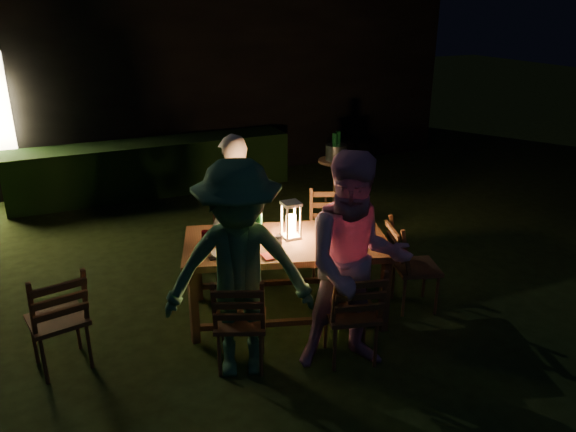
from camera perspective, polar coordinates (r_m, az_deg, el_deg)
name	(u,v)px	position (r m, az deg, el deg)	size (l,w,h in m)	color
garden_envelope	(149,70)	(11.09, -13.97, 14.18)	(40.00, 40.00, 3.20)	black
dining_table	(286,248)	(5.13, -0.18, -3.27)	(2.03, 1.42, 0.77)	#55371C
chair_near_left	(241,337)	(4.63, -4.79, -12.16)	(0.54, 0.55, 0.90)	#55371C
chair_near_right	(351,329)	(4.73, 6.43, -11.35)	(0.52, 0.54, 0.94)	#55371C
chair_far_left	(236,252)	(5.96, -5.31, -3.65)	(0.61, 0.63, 1.06)	#55371C
chair_far_right	(329,250)	(6.07, 4.21, -3.48)	(0.57, 0.59, 0.95)	#55371C
chair_end	(413,281)	(5.57, 12.59, -6.43)	(0.55, 0.53, 0.93)	#55371C
chair_spare	(61,336)	(4.95, -22.09, -11.26)	(0.50, 0.53, 0.95)	#55371C
person_house_side	(234,209)	(5.83, -5.48, 0.75)	(0.58, 0.38, 1.58)	silver
person_opp_right	(356,264)	(4.38, 6.88, -4.90)	(0.87, 0.68, 1.80)	#DF99C0
person_opp_left	(239,272)	(4.28, -4.99, -5.68)	(1.14, 0.66, 1.77)	#366C46
lantern	(291,222)	(5.09, 0.31, -0.62)	(0.16, 0.16, 0.35)	white
plate_far_left	(225,233)	(5.27, -6.40, -1.72)	(0.25, 0.25, 0.01)	white
plate_near_left	(226,253)	(4.87, -6.35, -3.72)	(0.25, 0.25, 0.01)	white
plate_far_right	(331,228)	(5.36, 4.34, -1.25)	(0.25, 0.25, 0.01)	white
plate_near_right	(340,247)	(4.97, 5.27, -3.18)	(0.25, 0.25, 0.01)	white
wineglass_a	(251,221)	(5.30, -3.74, -0.55)	(0.06, 0.06, 0.18)	#59070F
wineglass_b	(206,240)	(4.93, -8.38, -2.46)	(0.06, 0.06, 0.18)	#59070F
wineglass_c	(324,242)	(4.85, 3.71, -2.69)	(0.06, 0.06, 0.18)	#59070F
wineglass_d	(349,221)	(5.33, 6.24, -0.53)	(0.06, 0.06, 0.18)	#59070F
wineglass_e	(278,245)	(4.78, -0.98, -3.01)	(0.06, 0.06, 0.18)	silver
bottle_table	(258,227)	(5.03, -3.02, -1.15)	(0.07, 0.07, 0.28)	#0F471E
napkin_left	(273,255)	(4.80, -1.55, -4.03)	(0.18, 0.14, 0.01)	red
napkin_right	(353,251)	(4.92, 6.60, -3.51)	(0.18, 0.14, 0.01)	red
phone	(217,257)	(4.80, -7.18, -4.19)	(0.14, 0.07, 0.01)	black
side_table	(336,165)	(8.12, 4.86, 5.19)	(0.50, 0.50, 0.67)	#876343
ice_bucket	(336,152)	(8.07, 4.90, 6.48)	(0.30, 0.30, 0.22)	#A5A8AD
bottle_bucket_a	(334,150)	(8.00, 4.73, 6.72)	(0.07, 0.07, 0.32)	#0F471E
bottle_bucket_b	(338,148)	(8.11, 5.09, 6.92)	(0.07, 0.07, 0.32)	#0F471E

